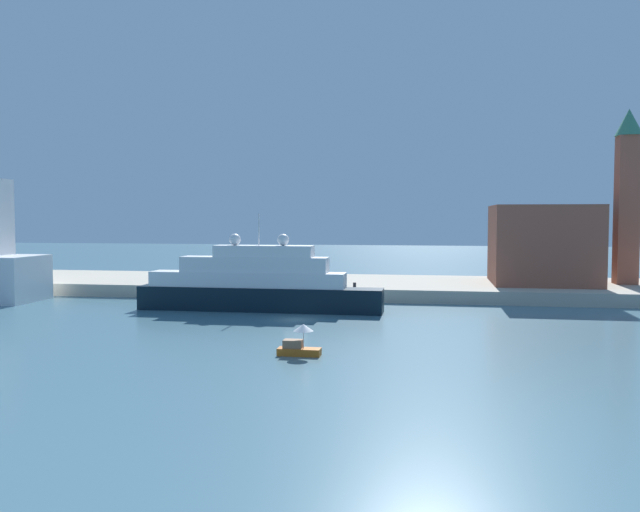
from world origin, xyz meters
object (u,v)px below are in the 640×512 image
large_yacht (256,285)px  mooring_bollard (355,285)px  small_motorboat (299,343)px  parked_car (250,279)px  harbor_building (543,244)px  person_figure (273,280)px  bell_tower (627,190)px  work_barge (173,299)px

large_yacht → mooring_bollard: large_yacht is taller
small_motorboat → parked_car: 42.81m
large_yacht → harbor_building: (36.60, 22.06, 4.20)m
small_motorboat → harbor_building: (26.30, 46.47, 6.38)m
harbor_building → parked_car: harbor_building is taller
person_figure → parked_car: bearing=150.7°
large_yacht → parked_car: (-5.17, 15.49, -0.84)m
small_motorboat → bell_tower: (37.86, 47.72, 14.17)m
large_yacht → harbor_building: harbor_building is taller
parked_car → mooring_bollard: 16.57m
work_barge → person_figure: person_figure is taller
harbor_building → mooring_bollard: harbor_building is taller
small_motorboat → parked_car: size_ratio=0.83×
large_yacht → work_barge: size_ratio=4.61×
mooring_bollard → bell_tower: bearing=18.5°
harbor_building → parked_car: size_ratio=3.38×
small_motorboat → mooring_bollard: small_motorboat is taller
large_yacht → person_figure: size_ratio=18.55×
large_yacht → parked_car: bearing=108.5°
mooring_bollard → large_yacht: bearing=-134.8°
small_motorboat → person_figure: bearing=106.8°
harbor_building → mooring_bollard: bearing=-156.4°
work_barge → mooring_bollard: (23.93, 4.30, 1.82)m
parked_car → work_barge: bearing=-131.8°
harbor_building → parked_car: 42.59m
parked_car → mooring_bollard: bearing=-16.6°
work_barge → bell_tower: bell_tower is taller
small_motorboat → bell_tower: bearing=51.6°
bell_tower → small_motorboat: bearing=-128.4°
small_motorboat → parked_car: (-15.48, 39.90, 1.33)m
work_barge → parked_car: bearing=48.2°
bell_tower → mooring_bollard: 41.60m
small_motorboat → person_figure: 39.30m
bell_tower → parked_car: 55.42m
work_barge → large_yacht: bearing=-26.1°
person_figure → bell_tower: bearing=11.6°
work_barge → bell_tower: size_ratio=0.26×
large_yacht → bell_tower: (48.17, 23.31, 12.00)m
harbor_building → bell_tower: bearing=6.2°
parked_car → bell_tower: bearing=8.3°
work_barge → bell_tower: 65.38m
work_barge → person_figure: size_ratio=4.03×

